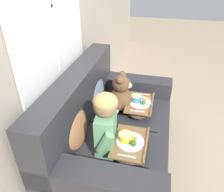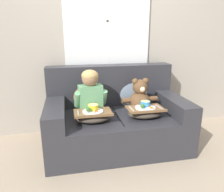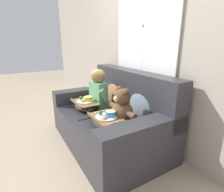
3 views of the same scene
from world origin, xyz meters
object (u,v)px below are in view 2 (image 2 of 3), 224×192
at_px(teddy_bear, 140,98).
at_px(child_figure, 90,91).
at_px(lap_tray_child, 93,116).
at_px(throw_pillow_behind_teddy, 133,91).
at_px(couch, 115,118).
at_px(lap_tray_teddy, 145,112).
at_px(throw_pillow_behind_child, 88,93).

bearing_deg(teddy_bear, child_figure, 179.54).
xyz_separation_m(teddy_bear, lap_tray_child, (-0.61, -0.20, -0.11)).
bearing_deg(throw_pillow_behind_teddy, teddy_bear, -89.97).
relative_size(couch, throw_pillow_behind_teddy, 3.90).
bearing_deg(couch, lap_tray_child, -140.36).
relative_size(throw_pillow_behind_teddy, child_figure, 0.78).
distance_m(lap_tray_child, lap_tray_teddy, 0.61).
height_order(lap_tray_child, lap_tray_teddy, lap_tray_child).
bearing_deg(lap_tray_teddy, child_figure, 161.47).
height_order(throw_pillow_behind_child, lap_tray_child, throw_pillow_behind_child).
height_order(teddy_bear, lap_tray_teddy, teddy_bear).
xyz_separation_m(child_figure, teddy_bear, (0.61, -0.00, -0.12)).
distance_m(couch, teddy_bear, 0.41).
xyz_separation_m(throw_pillow_behind_child, lap_tray_teddy, (0.61, -0.48, -0.13)).
height_order(throw_pillow_behind_child, teddy_bear, teddy_bear).
bearing_deg(throw_pillow_behind_child, teddy_bear, -24.67).
xyz_separation_m(couch, throw_pillow_behind_teddy, (0.30, 0.23, 0.28)).
relative_size(couch, teddy_bear, 3.63).
distance_m(couch, lap_tray_child, 0.42).
bearing_deg(couch, teddy_bear, -9.86).
distance_m(child_figure, lap_tray_teddy, 0.68).
bearing_deg(throw_pillow_behind_teddy, lap_tray_teddy, -89.93).
bearing_deg(throw_pillow_behind_teddy, couch, -143.32).
bearing_deg(lap_tray_child, lap_tray_teddy, -0.00).
relative_size(child_figure, lap_tray_child, 1.32).
bearing_deg(child_figure, couch, 8.97).
xyz_separation_m(throw_pillow_behind_child, throw_pillow_behind_teddy, (0.61, 0.00, 0.00)).
height_order(couch, throw_pillow_behind_child, couch).
height_order(throw_pillow_behind_child, child_figure, child_figure).
bearing_deg(lap_tray_child, throw_pillow_behind_teddy, 38.19).
distance_m(throw_pillow_behind_child, lap_tray_child, 0.50).
xyz_separation_m(child_figure, lap_tray_teddy, (0.61, -0.20, -0.23)).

